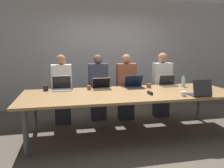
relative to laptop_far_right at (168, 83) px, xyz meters
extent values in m
plane|color=brown|center=(-0.95, -0.47, -0.85)|extent=(24.00, 24.00, 0.00)
cube|color=#ADADB2|center=(-0.95, 1.59, 0.55)|extent=(12.00, 0.06, 2.80)
cube|color=#9E7547|center=(-0.95, -0.47, -0.09)|extent=(3.79, 1.32, 0.04)
cylinder|color=#4C4C51|center=(-2.67, -0.95, -0.48)|extent=(0.08, 0.08, 0.74)
cylinder|color=#4C4C51|center=(-2.67, 0.01, -0.48)|extent=(0.08, 0.08, 0.74)
cylinder|color=#4C4C51|center=(0.76, 0.01, -0.48)|extent=(0.08, 0.08, 0.74)
cube|color=gray|center=(0.00, -0.04, -0.06)|extent=(0.33, 0.20, 0.02)
cube|color=gray|center=(0.00, 0.05, 0.06)|extent=(0.34, 0.05, 0.20)
cube|color=black|center=(0.00, 0.04, 0.05)|extent=(0.33, 0.05, 0.20)
cube|color=#2D2D38|center=(0.05, 0.39, -0.62)|extent=(0.32, 0.24, 0.45)
cube|color=silver|center=(0.05, 0.39, -0.01)|extent=(0.40, 0.24, 0.78)
sphere|color=#9E7051|center=(0.05, 0.39, 0.50)|extent=(0.22, 0.22, 0.22)
cylinder|color=#ADD1E0|center=(0.26, -0.16, 0.03)|extent=(0.07, 0.07, 0.18)
cylinder|color=#ADD1E0|center=(0.26, -0.16, 0.14)|extent=(0.03, 0.03, 0.04)
cube|color=#333338|center=(0.10, -0.92, -0.06)|extent=(0.33, 0.26, 0.02)
cube|color=#333338|center=(0.10, -1.03, 0.08)|extent=(0.33, 0.08, 0.26)
cube|color=black|center=(0.10, -1.02, 0.08)|extent=(0.33, 0.07, 0.25)
cylinder|color=white|center=(-0.18, -0.92, -0.03)|extent=(0.08, 0.08, 0.08)
cube|color=silver|center=(-2.16, -0.02, -0.06)|extent=(0.34, 0.25, 0.02)
cube|color=silver|center=(-2.16, 0.08, 0.08)|extent=(0.35, 0.07, 0.25)
cube|color=black|center=(-2.16, 0.07, 0.07)|extent=(0.34, 0.07, 0.24)
cube|color=#2D2D38|center=(-2.16, 0.39, -0.62)|extent=(0.32, 0.24, 0.45)
cube|color=silver|center=(-2.16, 0.39, -0.01)|extent=(0.40, 0.24, 0.78)
sphere|color=#9E7051|center=(-2.16, 0.39, 0.48)|extent=(0.20, 0.20, 0.20)
cylinder|color=#232328|center=(-2.45, 0.03, -0.01)|extent=(0.09, 0.09, 0.10)
cube|color=gray|center=(-1.41, -0.10, -0.06)|extent=(0.34, 0.21, 0.02)
cube|color=gray|center=(-1.41, -0.03, 0.06)|extent=(0.34, 0.10, 0.20)
cube|color=black|center=(-1.41, -0.04, 0.05)|extent=(0.34, 0.10, 0.20)
cube|color=#2D2D38|center=(-1.39, 0.47, -0.62)|extent=(0.32, 0.24, 0.45)
cube|color=#33384C|center=(-1.39, 0.47, -0.01)|extent=(0.40, 0.24, 0.78)
sphere|color=brown|center=(-1.39, 0.47, 0.48)|extent=(0.19, 0.19, 0.19)
cylinder|color=brown|center=(-1.65, -0.06, -0.02)|extent=(0.07, 0.07, 0.08)
cube|color=#333338|center=(-0.75, -0.10, -0.06)|extent=(0.36, 0.24, 0.02)
cube|color=#333338|center=(-0.75, -0.02, 0.07)|extent=(0.36, 0.10, 0.23)
cube|color=#0F1933|center=(-0.75, -0.03, 0.07)|extent=(0.36, 0.10, 0.23)
cube|color=#2D2D38|center=(-0.79, 0.38, -0.62)|extent=(0.32, 0.24, 0.45)
cube|color=brown|center=(-0.79, 0.38, -0.01)|extent=(0.40, 0.24, 0.78)
sphere|color=#9E7051|center=(-0.79, 0.38, 0.48)|extent=(0.20, 0.20, 0.20)
cylinder|color=brown|center=(-0.46, -0.11, -0.02)|extent=(0.09, 0.09, 0.08)
cube|color=black|center=(-0.67, -0.68, -0.04)|extent=(0.05, 0.15, 0.05)
camera|label=1|loc=(-2.08, -4.13, 0.75)|focal=35.00mm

